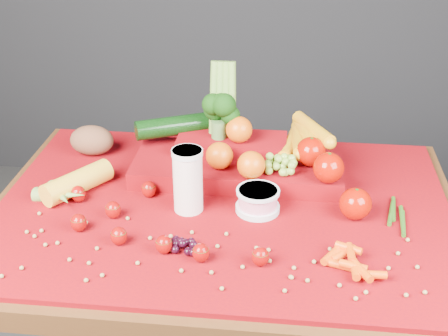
# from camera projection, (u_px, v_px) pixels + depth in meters

# --- Properties ---
(table) EXTENTS (1.10, 0.80, 0.75)m
(table) POSITION_uv_depth(u_px,v_px,m) (223.00, 243.00, 1.51)
(table) COLOR #3D1F0D
(table) RESTS_ON ground
(red_cloth) EXTENTS (1.05, 0.75, 0.01)m
(red_cloth) POSITION_uv_depth(u_px,v_px,m) (223.00, 207.00, 1.46)
(red_cloth) COLOR #7D0405
(red_cloth) RESTS_ON table
(milk_glass) EXTENTS (0.07, 0.07, 0.15)m
(milk_glass) POSITION_uv_depth(u_px,v_px,m) (188.00, 178.00, 1.40)
(milk_glass) COLOR silver
(milk_glass) RESTS_ON red_cloth
(yogurt_bowl) EXTENTS (0.10, 0.10, 0.06)m
(yogurt_bowl) POSITION_uv_depth(u_px,v_px,m) (258.00, 200.00, 1.42)
(yogurt_bowl) COLOR silver
(yogurt_bowl) RESTS_ON red_cloth
(strawberry_scatter) EXTENTS (0.48, 0.28, 0.04)m
(strawberry_scatter) POSITION_uv_depth(u_px,v_px,m) (143.00, 223.00, 1.35)
(strawberry_scatter) COLOR #8F0A03
(strawberry_scatter) RESTS_ON red_cloth
(dark_grape_cluster) EXTENTS (0.06, 0.05, 0.03)m
(dark_grape_cluster) POSITION_uv_depth(u_px,v_px,m) (183.00, 245.00, 1.29)
(dark_grape_cluster) COLOR black
(dark_grape_cluster) RESTS_ON red_cloth
(soybean_scatter) EXTENTS (0.84, 0.24, 0.01)m
(soybean_scatter) POSITION_uv_depth(u_px,v_px,m) (212.00, 254.00, 1.28)
(soybean_scatter) COLOR olive
(soybean_scatter) RESTS_ON red_cloth
(corn_ear) EXTENTS (0.25, 0.27, 0.06)m
(corn_ear) POSITION_uv_depth(u_px,v_px,m) (66.00, 191.00, 1.47)
(corn_ear) COLOR gold
(corn_ear) RESTS_ON red_cloth
(potato) EXTENTS (0.12, 0.09, 0.08)m
(potato) POSITION_uv_depth(u_px,v_px,m) (92.00, 140.00, 1.67)
(potato) COLOR brown
(potato) RESTS_ON red_cloth
(baby_carrot_pile) EXTENTS (0.17, 0.18, 0.03)m
(baby_carrot_pile) POSITION_uv_depth(u_px,v_px,m) (346.00, 264.00, 1.23)
(baby_carrot_pile) COLOR #D94207
(baby_carrot_pile) RESTS_ON red_cloth
(green_bean_pile) EXTENTS (0.14, 0.12, 0.01)m
(green_bean_pile) POSITION_uv_depth(u_px,v_px,m) (400.00, 216.00, 1.40)
(green_bean_pile) COLOR #255112
(green_bean_pile) RESTS_ON red_cloth
(produce_mound) EXTENTS (0.59, 0.37, 0.27)m
(produce_mound) POSITION_uv_depth(u_px,v_px,m) (247.00, 154.00, 1.56)
(produce_mound) COLOR #7D0405
(produce_mound) RESTS_ON red_cloth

